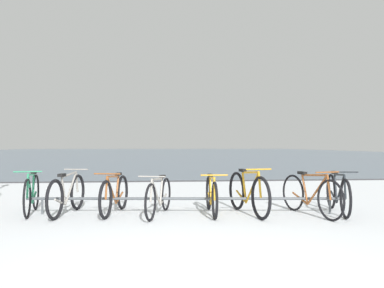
{
  "coord_description": "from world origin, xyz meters",
  "views": [
    {
      "loc": [
        -0.41,
        -3.52,
        1.25
      ],
      "look_at": [
        0.41,
        5.47,
        1.27
      ],
      "focal_mm": 36.81,
      "sensor_mm": 36.0,
      "label": 1
    }
  ],
  "objects_px": {
    "bicycle_4": "(211,195)",
    "bicycle_7": "(338,194)",
    "bicycle_3": "(159,196)",
    "bicycle_2": "(115,195)",
    "bicycle_5": "(248,193)",
    "bicycle_1": "(67,194)",
    "bicycle_6": "(311,195)",
    "bicycle_0": "(32,194)"
  },
  "relations": [
    {
      "from": "bicycle_0",
      "to": "bicycle_1",
      "type": "height_order",
      "value": "bicycle_0"
    },
    {
      "from": "bicycle_3",
      "to": "bicycle_4",
      "type": "height_order",
      "value": "bicycle_4"
    },
    {
      "from": "bicycle_0",
      "to": "bicycle_6",
      "type": "height_order",
      "value": "bicycle_6"
    },
    {
      "from": "bicycle_3",
      "to": "bicycle_6",
      "type": "bearing_deg",
      "value": -5.16
    },
    {
      "from": "bicycle_1",
      "to": "bicycle_3",
      "type": "height_order",
      "value": "bicycle_1"
    },
    {
      "from": "bicycle_3",
      "to": "bicycle_4",
      "type": "xyz_separation_m",
      "value": [
        0.95,
        0.04,
        0.0
      ]
    },
    {
      "from": "bicycle_2",
      "to": "bicycle_7",
      "type": "relative_size",
      "value": 0.97
    },
    {
      "from": "bicycle_0",
      "to": "bicycle_7",
      "type": "distance_m",
      "value": 5.57
    },
    {
      "from": "bicycle_0",
      "to": "bicycle_7",
      "type": "bearing_deg",
      "value": -4.7
    },
    {
      "from": "bicycle_4",
      "to": "bicycle_7",
      "type": "xyz_separation_m",
      "value": [
        2.31,
        -0.12,
        0.02
      ]
    },
    {
      "from": "bicycle_5",
      "to": "bicycle_6",
      "type": "distance_m",
      "value": 1.1
    },
    {
      "from": "bicycle_2",
      "to": "bicycle_7",
      "type": "height_order",
      "value": "bicycle_7"
    },
    {
      "from": "bicycle_7",
      "to": "bicycle_2",
      "type": "bearing_deg",
      "value": 175.5
    },
    {
      "from": "bicycle_3",
      "to": "bicycle_7",
      "type": "distance_m",
      "value": 3.26
    },
    {
      "from": "bicycle_4",
      "to": "bicycle_0",
      "type": "bearing_deg",
      "value": 174.11
    },
    {
      "from": "bicycle_1",
      "to": "bicycle_2",
      "type": "height_order",
      "value": "bicycle_1"
    },
    {
      "from": "bicycle_1",
      "to": "bicycle_6",
      "type": "xyz_separation_m",
      "value": [
        4.32,
        -0.5,
        0.01
      ]
    },
    {
      "from": "bicycle_4",
      "to": "bicycle_2",
      "type": "bearing_deg",
      "value": 173.53
    },
    {
      "from": "bicycle_1",
      "to": "bicycle_6",
      "type": "distance_m",
      "value": 4.35
    },
    {
      "from": "bicycle_6",
      "to": "bicycle_7",
      "type": "xyz_separation_m",
      "value": [
        0.58,
        0.16,
        -0.01
      ]
    },
    {
      "from": "bicycle_4",
      "to": "bicycle_6",
      "type": "distance_m",
      "value": 1.75
    },
    {
      "from": "bicycle_1",
      "to": "bicycle_5",
      "type": "relative_size",
      "value": 0.95
    },
    {
      "from": "bicycle_3",
      "to": "bicycle_7",
      "type": "relative_size",
      "value": 0.95
    },
    {
      "from": "bicycle_1",
      "to": "bicycle_2",
      "type": "xyz_separation_m",
      "value": [
        0.85,
        -0.02,
        -0.01
      ]
    },
    {
      "from": "bicycle_6",
      "to": "bicycle_7",
      "type": "bearing_deg",
      "value": 15.71
    },
    {
      "from": "bicycle_0",
      "to": "bicycle_3",
      "type": "relative_size",
      "value": 0.98
    },
    {
      "from": "bicycle_0",
      "to": "bicycle_2",
      "type": "relative_size",
      "value": 0.97
    },
    {
      "from": "bicycle_0",
      "to": "bicycle_1",
      "type": "relative_size",
      "value": 0.95
    },
    {
      "from": "bicycle_2",
      "to": "bicycle_5",
      "type": "bearing_deg",
      "value": -6.56
    },
    {
      "from": "bicycle_1",
      "to": "bicycle_6",
      "type": "relative_size",
      "value": 0.99
    },
    {
      "from": "bicycle_5",
      "to": "bicycle_3",
      "type": "bearing_deg",
      "value": 178.77
    },
    {
      "from": "bicycle_0",
      "to": "bicycle_6",
      "type": "bearing_deg",
      "value": -7.1
    },
    {
      "from": "bicycle_6",
      "to": "bicycle_7",
      "type": "distance_m",
      "value": 0.6
    },
    {
      "from": "bicycle_1",
      "to": "bicycle_2",
      "type": "bearing_deg",
      "value": -1.28
    },
    {
      "from": "bicycle_2",
      "to": "bicycle_6",
      "type": "bearing_deg",
      "value": -7.91
    },
    {
      "from": "bicycle_0",
      "to": "bicycle_5",
      "type": "height_order",
      "value": "bicycle_5"
    },
    {
      "from": "bicycle_5",
      "to": "bicycle_6",
      "type": "bearing_deg",
      "value": -10.86
    },
    {
      "from": "bicycle_4",
      "to": "bicycle_1",
      "type": "bearing_deg",
      "value": 175.22
    },
    {
      "from": "bicycle_3",
      "to": "bicycle_2",
      "type": "bearing_deg",
      "value": 163.18
    },
    {
      "from": "bicycle_1",
      "to": "bicycle_4",
      "type": "xyz_separation_m",
      "value": [
        2.59,
        -0.22,
        -0.02
      ]
    },
    {
      "from": "bicycle_2",
      "to": "bicycle_0",
      "type": "bearing_deg",
      "value": 174.78
    },
    {
      "from": "bicycle_3",
      "to": "bicycle_5",
      "type": "distance_m",
      "value": 1.6
    }
  ]
}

